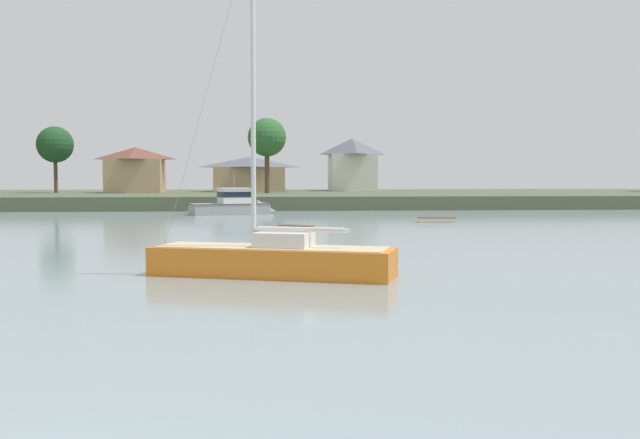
# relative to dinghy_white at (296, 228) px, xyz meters

# --- Properties ---
(far_shore_bank) EXTENTS (190.30, 49.62, 1.65)m
(far_shore_bank) POSITION_rel_dinghy_white_xyz_m (-6.27, 54.73, 0.71)
(far_shore_bank) COLOR #4C563D
(far_shore_bank) RESTS_ON ground
(dinghy_white) EXTENTS (2.82, 2.69, 0.46)m
(dinghy_white) POSITION_rel_dinghy_white_xyz_m (0.00, 0.00, 0.00)
(dinghy_white) COLOR white
(dinghy_white) RESTS_ON ground
(cruiser_grey) EXTENTS (9.76, 5.78, 5.36)m
(cruiser_grey) POSITION_rel_dinghy_white_xyz_m (-4.99, 22.73, 0.53)
(cruiser_grey) COLOR gray
(cruiser_grey) RESTS_ON ground
(dinghy_cream) EXTENTS (3.48, 1.96, 0.63)m
(dinghy_cream) POSITION_rel_dinghy_white_xyz_m (12.65, 7.64, 0.04)
(dinghy_cream) COLOR beige
(dinghy_cream) RESTS_ON ground
(sailboat_orange) EXTENTS (10.16, 5.73, 14.76)m
(sailboat_orange) POSITION_rel_dinghy_white_xyz_m (-2.18, -25.55, 0.19)
(sailboat_orange) COLOR orange
(sailboat_orange) RESTS_ON ground
(shore_tree_inland_c) EXTENTS (5.19, 5.19, 9.52)m
(shore_tree_inland_c) POSITION_rel_dinghy_white_xyz_m (-31.89, 52.81, 8.41)
(shore_tree_inland_c) COLOR brown
(shore_tree_inland_c) RESTS_ON far_shore_bank
(shore_tree_center_right) EXTENTS (5.41, 5.41, 10.58)m
(shore_tree_center_right) POSITION_rel_dinghy_white_xyz_m (-1.66, 48.63, 9.32)
(shore_tree_center_right) COLOR brown
(shore_tree_center_right) RESTS_ON far_shore_bank
(cottage_near_water) EXTENTS (8.58, 7.26, 6.61)m
(cottage_near_water) POSITION_rel_dinghy_white_xyz_m (-20.77, 53.55, 4.94)
(cottage_near_water) COLOR tan
(cottage_near_water) RESTS_ON far_shore_bank
(cottage_behind_trees) EXTENTS (7.75, 9.52, 8.61)m
(cottage_behind_trees) POSITION_rel_dinghy_white_xyz_m (12.48, 65.08, 5.98)
(cottage_behind_trees) COLOR silver
(cottage_behind_trees) RESTS_ON far_shore_bank
(cottage_eastern) EXTENTS (11.66, 9.93, 5.42)m
(cottage_eastern) POSITION_rel_dinghy_white_xyz_m (-4.29, 60.25, 4.33)
(cottage_eastern) COLOR tan
(cottage_eastern) RESTS_ON far_shore_bank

